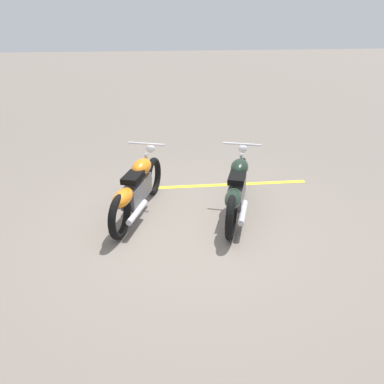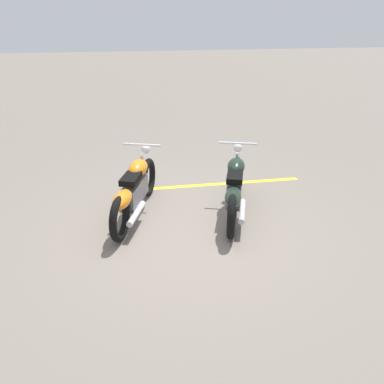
# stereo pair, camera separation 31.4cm
# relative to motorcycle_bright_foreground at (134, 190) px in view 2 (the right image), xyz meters

# --- Properties ---
(ground_plane) EXTENTS (60.00, 60.00, 0.00)m
(ground_plane) POSITION_rel_motorcycle_bright_foreground_xyz_m (0.43, 0.80, -0.46)
(ground_plane) COLOR slate
(motorcycle_bright_foreground) EXTENTS (2.14, 0.89, 1.04)m
(motorcycle_bright_foreground) POSITION_rel_motorcycle_bright_foreground_xyz_m (0.00, 0.00, 0.00)
(motorcycle_bright_foreground) COLOR black
(motorcycle_bright_foreground) RESTS_ON ground
(motorcycle_dark_foreground) EXTENTS (2.15, 0.87, 1.04)m
(motorcycle_dark_foreground) POSITION_rel_motorcycle_bright_foreground_xyz_m (0.20, 1.57, 0.00)
(motorcycle_dark_foreground) COLOR black
(motorcycle_dark_foreground) RESTS_ON ground
(parking_stripe_near) EXTENTS (0.14, 3.20, 0.01)m
(parking_stripe_near) POSITION_rel_motorcycle_bright_foreground_xyz_m (-1.02, 1.59, -0.46)
(parking_stripe_near) COLOR yellow
(parking_stripe_near) RESTS_ON ground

